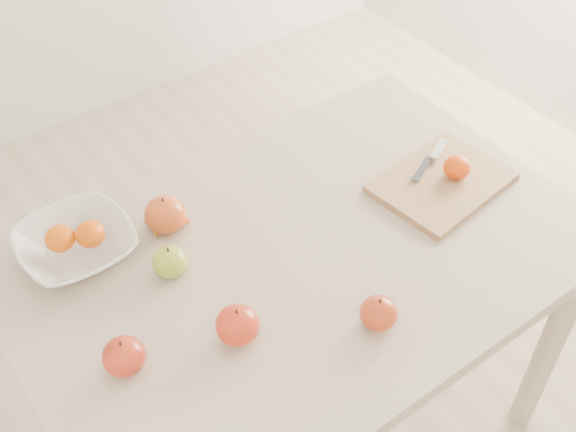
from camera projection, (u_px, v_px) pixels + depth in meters
ground at (298, 432)px, 2.04m from camera, size 3.50×3.50×0.00m
table at (301, 283)px, 1.59m from camera, size 1.20×0.80×0.75m
cutting_board at (442, 182)px, 1.66m from camera, size 0.33×0.26×0.02m
board_tangerine at (457, 167)px, 1.64m from camera, size 0.06×0.06×0.05m
fruit_bowl at (76, 245)px, 1.49m from camera, size 0.24×0.24×0.06m
bowl_tangerine_near at (60, 238)px, 1.47m from camera, size 0.06×0.06×0.06m
bowl_tangerine_far at (90, 234)px, 1.48m from camera, size 0.06×0.06×0.05m
orange_peel_a at (162, 223)px, 1.58m from camera, size 0.06×0.05×0.01m
orange_peel_b at (177, 224)px, 1.58m from camera, size 0.05×0.04×0.01m
paring_knife at (436, 153)px, 1.71m from camera, size 0.16×0.08×0.01m
apple_green at (170, 262)px, 1.46m from camera, size 0.07×0.07×0.06m
apple_red_d at (124, 356)px, 1.29m from camera, size 0.08×0.08×0.07m
apple_red_b at (238, 325)px, 1.34m from camera, size 0.08×0.08×0.08m
apple_red_a at (165, 214)px, 1.54m from camera, size 0.09×0.09×0.08m
apple_red_e at (378, 313)px, 1.36m from camera, size 0.07×0.07×0.07m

